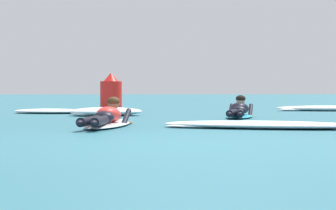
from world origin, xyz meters
name	(u,v)px	position (x,y,z in m)	size (l,w,h in m)	color
ground_plane	(146,113)	(0.00, 10.00, 0.00)	(120.00, 120.00, 0.00)	#2D6B7A
surfer_near	(107,119)	(-0.95, 3.42, 0.13)	(1.07, 2.73, 0.54)	silver
surfer_far	(239,112)	(1.86, 6.59, 0.14)	(1.05, 2.52, 0.55)	#2DB2D1
whitewater_front	(261,125)	(1.48, 2.83, 0.06)	(3.23, 1.82, 0.12)	white
whitewater_mid_left	(331,108)	(5.32, 10.75, 0.07)	(3.18, 1.40, 0.16)	white
whitewater_back	(106,112)	(-1.02, 7.99, 0.09)	(1.80, 1.24, 0.20)	white
whitewater_far_band	(50,111)	(-2.47, 9.62, 0.06)	(2.05, 1.40, 0.12)	white
channel_marker_buoy	(111,96)	(-0.92, 10.79, 0.43)	(0.63, 0.63, 1.08)	red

